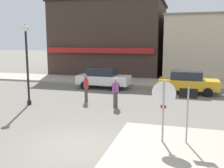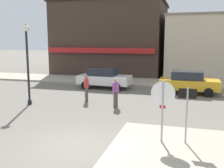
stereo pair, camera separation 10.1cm
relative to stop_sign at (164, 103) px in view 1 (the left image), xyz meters
The scene contains 12 objects.
ground_plane 3.33m from the stop_sign, 160.25° to the right, with size 160.00×160.00×0.00m, color #6B665B.
sidewalk_corner 2.21m from the stop_sign, 22.46° to the right, with size 6.40×4.80×0.15m, color #A89E8C.
kerb_far 13.84m from the stop_sign, 101.68° to the left, with size 80.00×4.00×0.15m, color #A89E8C.
stop_sign is the anchor object (origin of this frame).
one_way_sign 0.83m from the stop_sign, ahead, with size 0.60×0.06×2.10m.
lamp_post 8.96m from the stop_sign, 153.24° to the left, with size 0.36×0.36×4.54m.
parked_car_nearest 11.46m from the stop_sign, 117.94° to the left, with size 4.06×1.99×1.56m.
parked_car_second 9.80m from the stop_sign, 84.74° to the left, with size 4.00×1.89×1.56m.
pedestrian_crossing_near 5.66m from the stop_sign, 121.88° to the left, with size 0.29×0.56×1.61m.
pedestrian_crossing_far 7.51m from the stop_sign, 131.97° to the left, with size 0.38×0.51×1.61m.
building_corner_shop 21.62m from the stop_sign, 110.36° to the left, with size 11.63×9.86×7.77m.
building_storefront_left_near 19.84m from the stop_sign, 81.17° to the left, with size 8.90×8.14×6.07m.
Camera 1 is at (3.43, -7.89, 3.63)m, focal length 42.00 mm.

